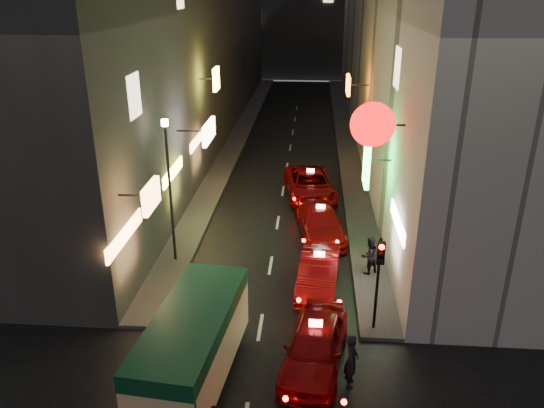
% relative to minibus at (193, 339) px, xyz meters
% --- Properties ---
extents(building_left, '(7.69, 52.30, 18.00)m').
position_rel_minibus_xyz_m(building_left, '(-6.30, 28.44, 7.42)').
color(building_left, '#3B3835').
rests_on(building_left, ground).
extents(building_right, '(8.00, 52.00, 18.00)m').
position_rel_minibus_xyz_m(building_right, '(9.70, 28.44, 7.42)').
color(building_right, '#B5AFA6').
rests_on(building_right, ground).
extents(sidewalk_left, '(1.50, 52.00, 0.15)m').
position_rel_minibus_xyz_m(sidewalk_left, '(-2.55, 28.45, -1.51)').
color(sidewalk_left, '#4B4846').
rests_on(sidewalk_left, ground).
extents(sidewalk_right, '(1.50, 52.00, 0.15)m').
position_rel_minibus_xyz_m(sidewalk_right, '(5.95, 28.45, -1.51)').
color(sidewalk_right, '#4B4846').
rests_on(sidewalk_right, ground).
extents(minibus, '(2.62, 6.00, 2.50)m').
position_rel_minibus_xyz_m(minibus, '(0.00, 0.00, 0.00)').
color(minibus, beige).
rests_on(minibus, ground).
extents(taxi_near, '(3.15, 5.89, 1.95)m').
position_rel_minibus_xyz_m(taxi_near, '(3.63, 1.05, -0.69)').
color(taxi_near, maroon).
rests_on(taxi_near, ground).
extents(taxi_second, '(2.56, 5.32, 1.81)m').
position_rel_minibus_xyz_m(taxi_second, '(3.77, 5.85, -0.76)').
color(taxi_second, maroon).
rests_on(taxi_second, ground).
extents(taxi_third, '(2.94, 5.48, 1.83)m').
position_rel_minibus_xyz_m(taxi_third, '(3.84, 10.65, -0.75)').
color(taxi_third, maroon).
rests_on(taxi_third, ground).
extents(taxi_far, '(3.12, 5.94, 1.97)m').
position_rel_minibus_xyz_m(taxi_far, '(3.30, 15.55, -0.68)').
color(taxi_far, maroon).
rests_on(taxi_far, ground).
extents(pedestrian_crossing, '(0.49, 0.70, 2.01)m').
position_rel_minibus_xyz_m(pedestrian_crossing, '(4.73, 0.28, -0.58)').
color(pedestrian_crossing, black).
rests_on(pedestrian_crossing, ground).
extents(pedestrian_sidewalk, '(0.82, 0.75, 1.85)m').
position_rel_minibus_xyz_m(pedestrian_sidewalk, '(5.84, 6.88, -0.50)').
color(pedestrian_sidewalk, black).
rests_on(pedestrian_sidewalk, sidewalk_right).
extents(traffic_light, '(0.26, 0.43, 3.50)m').
position_rel_minibus_xyz_m(traffic_light, '(5.70, 2.92, 1.11)').
color(traffic_light, black).
rests_on(traffic_light, sidewalk_right).
extents(lamp_post, '(0.28, 0.28, 6.22)m').
position_rel_minibus_xyz_m(lamp_post, '(-2.50, 7.45, 2.14)').
color(lamp_post, black).
rests_on(lamp_post, sidewalk_left).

